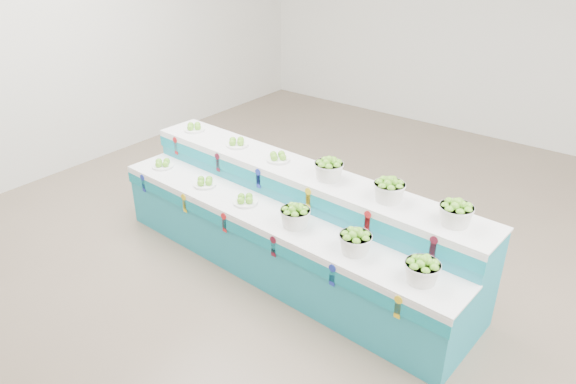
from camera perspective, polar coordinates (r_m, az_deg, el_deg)
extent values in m
plane|color=#6E5D4D|center=(5.27, 8.42, -11.62)|extent=(10.00, 10.00, 0.00)
plane|color=silver|center=(8.95, 26.37, 16.47)|extent=(10.00, 0.00, 10.00)
cylinder|color=white|center=(6.29, -13.21, 3.01)|extent=(0.26, 0.26, 0.10)
cylinder|color=white|center=(5.77, -8.88, 1.13)|extent=(0.26, 0.26, 0.10)
cylinder|color=white|center=(5.36, -4.59, -0.75)|extent=(0.26, 0.26, 0.10)
cylinder|color=white|center=(6.46, -9.97, 6.86)|extent=(0.26, 0.26, 0.10)
cylinder|color=white|center=(5.95, -5.47, 5.34)|extent=(0.26, 0.26, 0.10)
cylinder|color=white|center=(5.55, -1.07, 3.82)|extent=(0.26, 0.26, 0.10)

